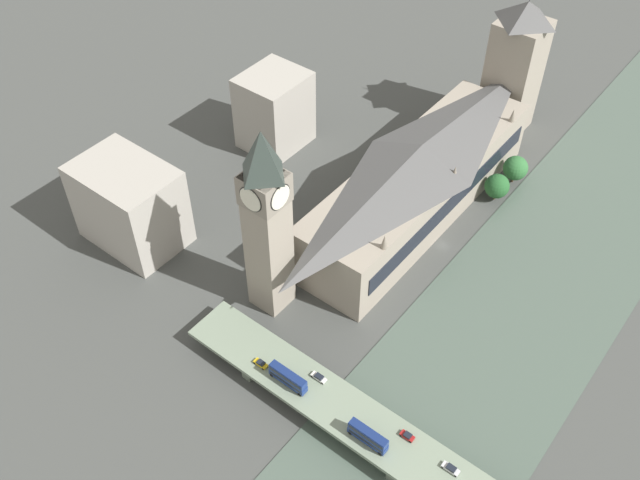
# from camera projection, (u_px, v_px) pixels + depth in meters

# --- Properties ---
(ground_plane) EXTENTS (600.00, 600.00, 0.00)m
(ground_plane) POSITION_uv_depth(u_px,v_px,m) (443.00, 245.00, 240.42)
(ground_plane) COLOR #424442
(river_water) EXTENTS (54.98, 360.00, 0.30)m
(river_water) POSITION_uv_depth(u_px,v_px,m) (534.00, 292.00, 225.74)
(river_water) COLOR #47564C
(river_water) RESTS_ON ground_plane
(parliament_hall) EXTENTS (28.09, 104.84, 29.73)m
(parliament_hall) POSITION_uv_depth(u_px,v_px,m) (418.00, 180.00, 241.66)
(parliament_hall) COLOR gray
(parliament_hall) RESTS_ON ground_plane
(clock_tower) EXTENTS (11.61, 11.61, 65.22)m
(clock_tower) POSITION_uv_depth(u_px,v_px,m) (267.00, 219.00, 198.82)
(clock_tower) COLOR gray
(clock_tower) RESTS_ON ground_plane
(victoria_tower) EXTENTS (17.40, 17.40, 57.33)m
(victoria_tower) POSITION_uv_depth(u_px,v_px,m) (514.00, 68.00, 269.17)
(victoria_tower) COLOR gray
(victoria_tower) RESTS_ON ground_plane
(road_bridge) EXTENTS (141.97, 15.08, 6.02)m
(road_bridge) POSITION_uv_depth(u_px,v_px,m) (406.00, 454.00, 181.30)
(road_bridge) COLOR #5D6A59
(road_bridge) RESTS_ON ground_plane
(double_decker_bus_lead) EXTENTS (11.33, 2.53, 4.90)m
(double_decker_bus_lead) POSITION_uv_depth(u_px,v_px,m) (368.00, 436.00, 180.71)
(double_decker_bus_lead) COLOR navy
(double_decker_bus_lead) RESTS_ON road_bridge
(double_decker_bus_mid) EXTENTS (11.94, 2.53, 4.93)m
(double_decker_bus_mid) POSITION_uv_depth(u_px,v_px,m) (288.00, 377.00, 193.03)
(double_decker_bus_mid) COLOR navy
(double_decker_bus_mid) RESTS_ON road_bridge
(car_northbound_lead) EXTENTS (3.81, 1.82, 1.40)m
(car_northbound_lead) POSITION_uv_depth(u_px,v_px,m) (407.00, 436.00, 182.95)
(car_northbound_lead) COLOR maroon
(car_northbound_lead) RESTS_ON road_bridge
(car_northbound_tail) EXTENTS (4.63, 1.85, 1.43)m
(car_northbound_tail) POSITION_uv_depth(u_px,v_px,m) (451.00, 469.00, 176.63)
(car_northbound_tail) COLOR silver
(car_northbound_tail) RESTS_ON road_bridge
(car_southbound_lead) EXTENTS (4.64, 1.78, 1.41)m
(car_southbound_lead) POSITION_uv_depth(u_px,v_px,m) (319.00, 377.00, 195.47)
(car_southbound_lead) COLOR silver
(car_southbound_lead) RESTS_ON road_bridge
(car_southbound_mid) EXTENTS (4.22, 1.81, 1.42)m
(car_southbound_mid) POSITION_uv_depth(u_px,v_px,m) (261.00, 363.00, 198.65)
(car_southbound_mid) COLOR gold
(car_southbound_mid) RESTS_ON road_bridge
(city_block_west) EXTENTS (33.15, 23.32, 29.40)m
(city_block_west) POSITION_uv_depth(u_px,v_px,m) (130.00, 205.00, 232.90)
(city_block_west) COLOR #A39E93
(city_block_west) RESTS_ON ground_plane
(city_block_center) EXTENTS (21.33, 23.82, 29.83)m
(city_block_center) POSITION_uv_depth(u_px,v_px,m) (274.00, 110.00, 269.87)
(city_block_center) COLOR #A39E93
(city_block_center) RESTS_ON ground_plane
(tree_embankment_near) EXTENTS (6.12, 6.12, 8.30)m
(tree_embankment_near) POSITION_uv_depth(u_px,v_px,m) (517.00, 168.00, 260.94)
(tree_embankment_near) COLOR brown
(tree_embankment_near) RESTS_ON ground_plane
(tree_embankment_mid) EXTENTS (9.06, 9.06, 11.01)m
(tree_embankment_mid) POSITION_uv_depth(u_px,v_px,m) (515.00, 168.00, 258.98)
(tree_embankment_mid) COLOR brown
(tree_embankment_mid) RESTS_ON ground_plane
(tree_embankment_far) EXTENTS (8.87, 8.87, 10.49)m
(tree_embankment_far) POSITION_uv_depth(u_px,v_px,m) (497.00, 186.00, 252.62)
(tree_embankment_far) COLOR brown
(tree_embankment_far) RESTS_ON ground_plane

